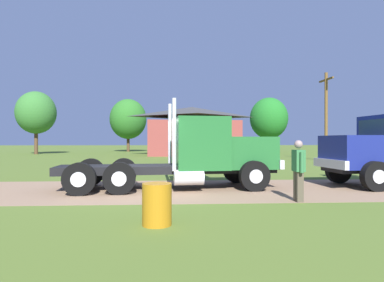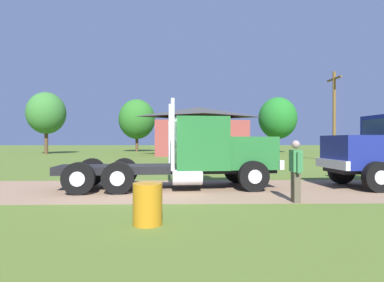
% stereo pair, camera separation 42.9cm
% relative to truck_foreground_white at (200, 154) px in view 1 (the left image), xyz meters
% --- Properties ---
extents(ground_plane, '(200.00, 200.00, 0.00)m').
position_rel_truck_foreground_white_xyz_m(ground_plane, '(-2.04, -0.47, -1.25)').
color(ground_plane, '#526826').
extents(dirt_track, '(120.00, 5.21, 0.01)m').
position_rel_truck_foreground_white_xyz_m(dirt_track, '(-2.04, -0.47, -1.24)').
color(dirt_track, '#8F6F54').
rests_on(dirt_track, ground_plane).
extents(truck_foreground_white, '(8.08, 3.19, 3.20)m').
position_rel_truck_foreground_white_xyz_m(truck_foreground_white, '(0.00, 0.00, 0.00)').
color(truck_foreground_white, black).
rests_on(truck_foreground_white, ground_plane).
extents(visitor_by_barrel, '(0.27, 0.64, 1.76)m').
position_rel_truck_foreground_white_xyz_m(visitor_by_barrel, '(2.60, -2.88, -0.29)').
color(visitor_by_barrel, '#33723F').
rests_on(visitor_by_barrel, ground_plane).
extents(visitor_far_side, '(0.58, 0.27, 1.68)m').
position_rel_truck_foreground_white_xyz_m(visitor_far_side, '(0.33, 4.99, -0.35)').
color(visitor_far_side, '#264C8C').
rests_on(visitor_far_side, ground_plane).
extents(steel_barrel, '(0.62, 0.62, 0.87)m').
position_rel_truck_foreground_white_xyz_m(steel_barrel, '(-1.32, -5.23, -0.81)').
color(steel_barrel, '#B27214').
rests_on(steel_barrel, ground_plane).
extents(shed_building, '(11.25, 8.46, 5.71)m').
position_rel_truck_foreground_white_xyz_m(shed_building, '(1.16, 26.49, 1.50)').
color(shed_building, brown).
rests_on(shed_building, ground_plane).
extents(utility_pole_near, '(0.26, 2.20, 7.49)m').
position_rel_truck_foreground_white_xyz_m(utility_pole_near, '(11.94, 14.85, 2.75)').
color(utility_pole_near, brown).
rests_on(utility_pole_near, ground_plane).
extents(tree_left, '(4.81, 4.81, 7.84)m').
position_rel_truck_foreground_white_xyz_m(tree_left, '(-18.19, 29.50, 3.93)').
color(tree_left, '#513823').
rests_on(tree_left, ground_plane).
extents(tree_mid, '(5.53, 5.53, 8.01)m').
position_rel_truck_foreground_white_xyz_m(tree_mid, '(-7.95, 37.84, 3.71)').
color(tree_mid, '#513823').
rests_on(tree_mid, ground_plane).
extents(tree_right, '(5.38, 5.38, 7.84)m').
position_rel_truck_foreground_white_xyz_m(tree_right, '(12.60, 33.75, 3.62)').
color(tree_right, '#513823').
rests_on(tree_right, ground_plane).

